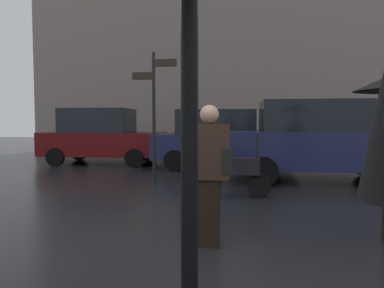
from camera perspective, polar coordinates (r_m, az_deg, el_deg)
pedestrian_with_bag at (r=4.14m, az=2.97°, el=-3.67°), size 0.51×0.24×1.65m
parked_scooter at (r=6.95m, az=6.42°, el=-3.94°), size 1.42×0.32×1.23m
parked_car_left at (r=11.29m, az=4.71°, el=0.86°), size 4.36×2.04×1.84m
parked_car_right at (r=12.88m, az=-14.22°, el=1.22°), size 4.15×2.02×1.93m
parked_car_distant at (r=9.28m, az=19.45°, el=0.55°), size 4.40×2.05×1.98m
street_signpost at (r=8.60m, az=-6.12°, el=6.34°), size 1.08×0.08×3.11m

